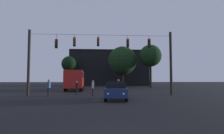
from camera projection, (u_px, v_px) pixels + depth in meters
ground_plane at (101, 90)px, 29.33m from camera, size 168.00×168.00×0.00m
overhead_signal_span at (102, 56)px, 20.61m from camera, size 15.69×0.44×7.02m
city_bus at (75, 78)px, 30.71m from camera, size 3.16×11.13×3.00m
car_near_right at (116, 90)px, 16.15m from camera, size 2.22×4.47×1.52m
pedestrian_crossing_left at (77, 87)px, 21.28m from camera, size 0.28×0.38×1.52m
pedestrian_crossing_center at (93, 87)px, 19.90m from camera, size 0.27×0.38×1.61m
pedestrian_crossing_right at (49, 87)px, 19.27m from camera, size 0.31×0.40×1.71m
pedestrian_near_bus at (118, 86)px, 21.46m from camera, size 0.31×0.40×1.72m
corner_building at (108, 69)px, 54.27m from camera, size 20.39×12.83×9.31m
tree_left_silhouette at (122, 61)px, 41.75m from camera, size 6.29×6.29×8.92m
tree_behind_building at (69, 64)px, 45.03m from camera, size 3.72×3.72×7.21m
tree_right_far at (150, 56)px, 39.86m from camera, size 4.63×4.63×8.97m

